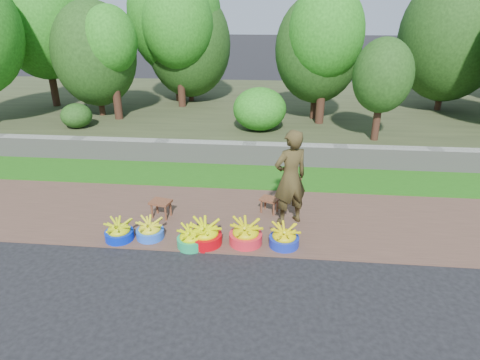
# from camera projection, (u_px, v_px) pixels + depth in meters

# --- Properties ---
(ground_plane) EXTENTS (120.00, 120.00, 0.00)m
(ground_plane) POSITION_uv_depth(u_px,v_px,m) (229.00, 255.00, 6.41)
(ground_plane) COLOR black
(ground_plane) RESTS_ON ground
(dirt_shoulder) EXTENTS (80.00, 2.50, 0.02)m
(dirt_shoulder) POSITION_uv_depth(u_px,v_px,m) (238.00, 217.00, 7.55)
(dirt_shoulder) COLOR #51382C
(dirt_shoulder) RESTS_ON ground
(grass_verge) EXTENTS (80.00, 1.50, 0.04)m
(grass_verge) POSITION_uv_depth(u_px,v_px,m) (246.00, 176.00, 9.37)
(grass_verge) COLOR #205F12
(grass_verge) RESTS_ON ground
(retaining_wall) EXTENTS (80.00, 0.35, 0.55)m
(retaining_wall) POSITION_uv_depth(u_px,v_px,m) (249.00, 154.00, 10.05)
(retaining_wall) COLOR gray
(retaining_wall) RESTS_ON ground
(earth_bank) EXTENTS (80.00, 10.00, 0.50)m
(earth_bank) POSITION_uv_depth(u_px,v_px,m) (260.00, 110.00, 14.54)
(earth_bank) COLOR #363D22
(earth_bank) RESTS_ON ground
(vegetation) EXTENTS (32.18, 7.38, 4.89)m
(vegetation) POSITION_uv_depth(u_px,v_px,m) (262.00, 37.00, 12.33)
(vegetation) COLOR #351F14
(vegetation) RESTS_ON earth_bank
(basin_a) EXTENTS (0.48, 0.48, 0.36)m
(basin_a) POSITION_uv_depth(u_px,v_px,m) (119.00, 232.00, 6.75)
(basin_a) COLOR #0423BB
(basin_a) RESTS_ON ground
(basin_b) EXTENTS (0.47, 0.47, 0.35)m
(basin_b) POSITION_uv_depth(u_px,v_px,m) (150.00, 230.00, 6.80)
(basin_b) COLOR blue
(basin_b) RESTS_ON ground
(basin_c) EXTENTS (0.47, 0.47, 0.35)m
(basin_c) POSITION_uv_depth(u_px,v_px,m) (191.00, 238.00, 6.57)
(basin_c) COLOR #1B985C
(basin_c) RESTS_ON ground
(basin_d) EXTENTS (0.55, 0.55, 0.41)m
(basin_d) POSITION_uv_depth(u_px,v_px,m) (205.00, 235.00, 6.62)
(basin_d) COLOR #BA040D
(basin_d) RESTS_ON ground
(basin_e) EXTENTS (0.55, 0.55, 0.41)m
(basin_e) POSITION_uv_depth(u_px,v_px,m) (246.00, 234.00, 6.63)
(basin_e) COLOR red
(basin_e) RESTS_ON ground
(basin_f) EXTENTS (0.49, 0.49, 0.37)m
(basin_f) POSITION_uv_depth(u_px,v_px,m) (284.00, 238.00, 6.57)
(basin_f) COLOR #152AAA
(basin_f) RESTS_ON ground
(stool_left) EXTENTS (0.42, 0.36, 0.33)m
(stool_left) POSITION_uv_depth(u_px,v_px,m) (161.00, 204.00, 7.44)
(stool_left) COLOR brown
(stool_left) RESTS_ON dirt_shoulder
(stool_right) EXTENTS (0.41, 0.36, 0.29)m
(stool_right) POSITION_uv_depth(u_px,v_px,m) (270.00, 201.00, 7.62)
(stool_right) COLOR brown
(stool_right) RESTS_ON dirt_shoulder
(vendor_woman) EXTENTS (0.76, 0.67, 1.75)m
(vendor_woman) POSITION_uv_depth(u_px,v_px,m) (290.00, 178.00, 7.02)
(vendor_woman) COLOR black
(vendor_woman) RESTS_ON dirt_shoulder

